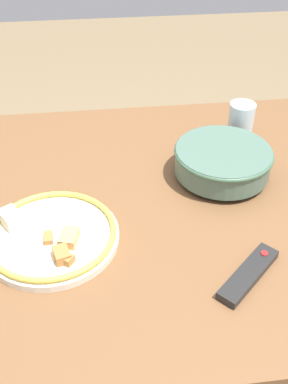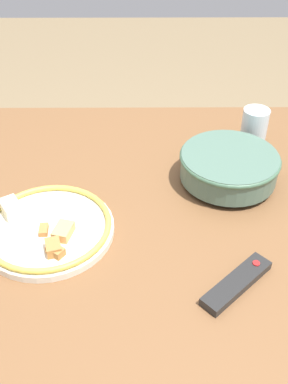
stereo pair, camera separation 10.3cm
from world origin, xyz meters
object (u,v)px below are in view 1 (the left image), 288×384
Objects in this scene: food_plate at (52,235)px; drinking_glass at (240,123)px; noodle_bowl at (222,161)px; tv_remote at (249,274)px.

drinking_glass reaches higher than food_plate.
noodle_bowl is 1.58× the size of tv_remote.
noodle_bowl is at bearing -156.21° from food_plate.
tv_remote is at bearing 84.61° from noodle_bowl.
tv_remote is 1.32× the size of drinking_glass.
drinking_glass is (-0.10, -0.17, 0.01)m from noodle_bowl.
food_plate is 0.68m from drinking_glass.
noodle_bowl is at bearing 59.83° from drinking_glass.
drinking_glass is (-0.56, -0.38, 0.05)m from food_plate.
noodle_bowl is 0.86× the size of food_plate.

